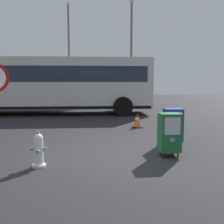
{
  "coord_description": "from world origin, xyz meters",
  "views": [
    {
      "loc": [
        -0.49,
        -6.16,
        1.74
      ],
      "look_at": [
        0.3,
        1.2,
        0.9
      ],
      "focal_mm": 42.34,
      "sensor_mm": 36.0,
      "label": 1
    }
  ],
  "objects_px": {
    "fire_hydrant": "(39,150)",
    "newspaper_box_primary": "(169,132)",
    "bus_near": "(53,83)",
    "traffic_cone": "(137,121)",
    "street_light_near_right": "(69,46)",
    "newspaper_box_secondary": "(173,125)",
    "street_light_near_left": "(131,45)",
    "bus_far": "(11,83)"
  },
  "relations": [
    {
      "from": "bus_far",
      "to": "street_light_near_left",
      "type": "height_order",
      "value": "street_light_near_left"
    },
    {
      "from": "fire_hydrant",
      "to": "newspaper_box_secondary",
      "type": "height_order",
      "value": "newspaper_box_secondary"
    },
    {
      "from": "newspaper_box_secondary",
      "to": "traffic_cone",
      "type": "relative_size",
      "value": 1.92
    },
    {
      "from": "fire_hydrant",
      "to": "newspaper_box_secondary",
      "type": "bearing_deg",
      "value": 24.56
    },
    {
      "from": "bus_near",
      "to": "bus_far",
      "type": "relative_size",
      "value": 0.99
    },
    {
      "from": "bus_near",
      "to": "newspaper_box_primary",
      "type": "bearing_deg",
      "value": -65.79
    },
    {
      "from": "traffic_cone",
      "to": "bus_far",
      "type": "relative_size",
      "value": 0.05
    },
    {
      "from": "bus_far",
      "to": "street_light_near_right",
      "type": "relative_size",
      "value": 1.34
    },
    {
      "from": "traffic_cone",
      "to": "bus_near",
      "type": "distance_m",
      "value": 6.21
    },
    {
      "from": "bus_near",
      "to": "street_light_near_left",
      "type": "xyz_separation_m",
      "value": [
        4.98,
        3.8,
        2.6
      ]
    },
    {
      "from": "bus_near",
      "to": "street_light_near_left",
      "type": "bearing_deg",
      "value": 39.06
    },
    {
      "from": "fire_hydrant",
      "to": "traffic_cone",
      "type": "height_order",
      "value": "fire_hydrant"
    },
    {
      "from": "fire_hydrant",
      "to": "street_light_near_right",
      "type": "bearing_deg",
      "value": 90.66
    },
    {
      "from": "bus_near",
      "to": "bus_far",
      "type": "height_order",
      "value": "same"
    },
    {
      "from": "newspaper_box_secondary",
      "to": "bus_near",
      "type": "height_order",
      "value": "bus_near"
    },
    {
      "from": "newspaper_box_primary",
      "to": "bus_far",
      "type": "bearing_deg",
      "value": 118.16
    },
    {
      "from": "newspaper_box_primary",
      "to": "newspaper_box_secondary",
      "type": "relative_size",
      "value": 1.0
    },
    {
      "from": "newspaper_box_primary",
      "to": "bus_far",
      "type": "relative_size",
      "value": 0.1
    },
    {
      "from": "fire_hydrant",
      "to": "newspaper_box_primary",
      "type": "relative_size",
      "value": 0.73
    },
    {
      "from": "newspaper_box_secondary",
      "to": "bus_far",
      "type": "relative_size",
      "value": 0.1
    },
    {
      "from": "fire_hydrant",
      "to": "street_light_near_left",
      "type": "xyz_separation_m",
      "value": [
        4.27,
        13.04,
        3.96
      ]
    },
    {
      "from": "traffic_cone",
      "to": "street_light_near_right",
      "type": "xyz_separation_m",
      "value": [
        -3.16,
        11.54,
        4.3
      ]
    },
    {
      "from": "bus_near",
      "to": "newspaper_box_secondary",
      "type": "bearing_deg",
      "value": -60.36
    },
    {
      "from": "newspaper_box_secondary",
      "to": "street_light_near_right",
      "type": "bearing_deg",
      "value": 103.83
    },
    {
      "from": "bus_near",
      "to": "bus_far",
      "type": "distance_m",
      "value": 5.26
    },
    {
      "from": "street_light_near_right",
      "to": "street_light_near_left",
      "type": "bearing_deg",
      "value": -33.57
    },
    {
      "from": "street_light_near_right",
      "to": "newspaper_box_secondary",
      "type": "bearing_deg",
      "value": -76.17
    },
    {
      "from": "fire_hydrant",
      "to": "newspaper_box_primary",
      "type": "xyz_separation_m",
      "value": [
        2.92,
        0.48,
        0.22
      ]
    },
    {
      "from": "newspaper_box_primary",
      "to": "bus_near",
      "type": "xyz_separation_m",
      "value": [
        -3.63,
        8.77,
        1.14
      ]
    },
    {
      "from": "bus_near",
      "to": "traffic_cone",
      "type": "bearing_deg",
      "value": -50.68
    },
    {
      "from": "newspaper_box_secondary",
      "to": "traffic_cone",
      "type": "height_order",
      "value": "newspaper_box_secondary"
    },
    {
      "from": "newspaper_box_secondary",
      "to": "bus_far",
      "type": "bearing_deg",
      "value": 121.87
    },
    {
      "from": "fire_hydrant",
      "to": "street_light_near_left",
      "type": "height_order",
      "value": "street_light_near_left"
    },
    {
      "from": "newspaper_box_primary",
      "to": "traffic_cone",
      "type": "relative_size",
      "value": 1.92
    },
    {
      "from": "newspaper_box_secondary",
      "to": "street_light_near_left",
      "type": "bearing_deg",
      "value": 85.55
    },
    {
      "from": "traffic_cone",
      "to": "newspaper_box_primary",
      "type": "bearing_deg",
      "value": -90.8
    },
    {
      "from": "traffic_cone",
      "to": "bus_near",
      "type": "bearing_deg",
      "value": 127.61
    },
    {
      "from": "traffic_cone",
      "to": "street_light_near_left",
      "type": "distance_m",
      "value": 9.58
    },
    {
      "from": "bus_near",
      "to": "street_light_near_left",
      "type": "height_order",
      "value": "street_light_near_left"
    },
    {
      "from": "newspaper_box_secondary",
      "to": "street_light_near_left",
      "type": "relative_size",
      "value": 0.14
    },
    {
      "from": "street_light_near_left",
      "to": "street_light_near_right",
      "type": "distance_m",
      "value": 5.35
    },
    {
      "from": "traffic_cone",
      "to": "newspaper_box_secondary",
      "type": "bearing_deg",
      "value": -82.27
    }
  ]
}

